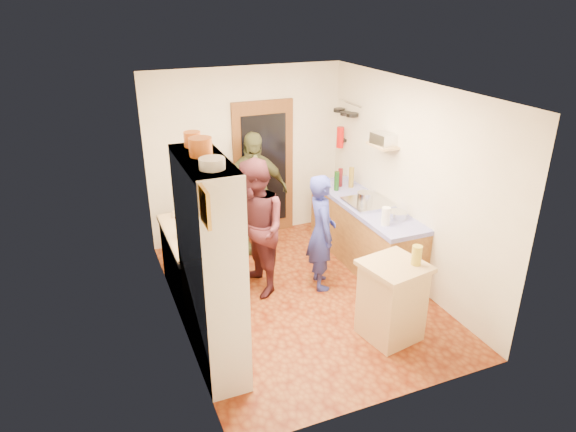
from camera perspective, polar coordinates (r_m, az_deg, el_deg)
floor at (r=6.61m, az=1.28°, el=-8.87°), size 3.00×4.00×0.02m
ceiling at (r=5.66m, az=1.53°, el=14.13°), size 3.00×4.00×0.02m
wall_back at (r=7.79m, az=-4.61°, el=6.81°), size 3.00×0.02×2.60m
wall_front at (r=4.44m, az=11.98°, el=-7.28°), size 3.00×0.02×2.60m
wall_left at (r=5.62m, az=-12.85°, el=-0.51°), size 0.02×4.00×2.60m
wall_right at (r=6.73m, az=13.27°, el=3.50°), size 0.02×4.00×2.60m
door_frame at (r=7.91m, az=-2.73°, el=5.21°), size 0.95×0.06×2.10m
door_glass at (r=7.87m, az=-2.64°, el=5.13°), size 0.70×0.02×1.70m
hutch_body at (r=5.04m, az=-8.60°, el=-5.66°), size 0.40×1.20×2.20m
hutch_top_shelf at (r=4.61m, az=-9.41°, el=6.14°), size 0.40×1.14×0.04m
plate_stack at (r=4.29m, az=-8.43°, el=5.80°), size 0.22×0.22×0.09m
orange_pot_a at (r=4.65m, az=-9.70°, el=7.58°), size 0.21×0.21×0.17m
orange_pot_b at (r=4.96m, az=-10.59°, el=8.39°), size 0.16×0.16×0.14m
left_counter_base at (r=6.45m, az=-10.18°, el=-5.68°), size 0.60×1.40×0.85m
left_counter_top at (r=6.25m, az=-10.47°, el=-2.07°), size 0.64×1.44×0.05m
toaster at (r=5.77m, az=-8.96°, el=-3.04°), size 0.22×0.15×0.16m
kettle at (r=6.10m, az=-10.80°, el=-1.56°), size 0.17×0.17×0.18m
orange_bowl at (r=6.41m, az=-10.22°, el=-0.64°), size 0.24×0.24×0.10m
chopping_board at (r=6.78m, az=-11.46°, el=0.29°), size 0.34×0.27×0.02m
right_counter_base at (r=7.29m, az=8.41°, el=-2.03°), size 0.60×2.20×0.84m
right_counter_top at (r=7.10m, az=8.62°, el=1.25°), size 0.62×2.22×0.06m
hob at (r=7.04m, az=8.87°, el=1.47°), size 0.55×0.58×0.04m
pot_on_hob at (r=6.99m, az=8.55°, el=2.09°), size 0.21×0.21×0.14m
bottle_a at (r=7.45m, az=5.42°, el=3.89°), size 0.07×0.07×0.28m
bottle_b at (r=7.62m, az=5.83°, el=4.28°), size 0.09×0.09×0.27m
bottle_c at (r=7.59m, az=7.05°, el=4.29°), size 0.09×0.09×0.30m
paper_towel at (r=6.41m, az=10.82°, el=-0.03°), size 0.13×0.13×0.23m
mixing_bowl at (r=6.66m, az=12.04°, el=0.13°), size 0.25×0.25×0.09m
island_base at (r=5.79m, az=11.42°, el=-9.41°), size 0.64×0.64×0.86m
island_top at (r=5.56m, az=11.79°, el=-5.47°), size 0.72×0.72×0.05m
cutting_board at (r=5.55m, az=11.07°, el=-5.32°), size 0.39×0.34×0.02m
oil_jar at (r=5.54m, az=14.11°, el=-4.25°), size 0.12×0.12×0.21m
pan_rail at (r=7.74m, az=6.93°, el=12.34°), size 0.02×0.65×0.02m
pan_hang_a at (r=7.59m, az=7.13°, el=11.10°), size 0.18×0.18×0.05m
pan_hang_b at (r=7.77m, az=6.39°, el=11.26°), size 0.16×0.16×0.05m
pan_hang_c at (r=7.94m, az=5.70°, el=11.63°), size 0.17×0.17×0.05m
wall_shelf at (r=6.88m, az=10.48°, el=7.70°), size 0.26×0.42×0.03m
radio at (r=6.86m, az=10.53°, el=8.43°), size 0.26×0.33×0.15m
ext_bracket at (r=8.03m, az=6.18°, el=8.38°), size 0.06×0.10×0.04m
fire_extinguisher at (r=7.99m, az=5.81°, el=8.69°), size 0.11×0.11×0.32m
picture_frame at (r=3.93m, az=-9.23°, el=1.01°), size 0.03×0.25×0.30m
person_hob at (r=6.48m, az=4.03°, el=-1.87°), size 0.47×0.62×1.52m
person_left at (r=6.35m, az=-3.54°, el=-1.25°), size 0.75×0.92×1.75m
person_back at (r=7.40m, az=-3.82°, el=2.59°), size 1.06×0.47×1.79m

